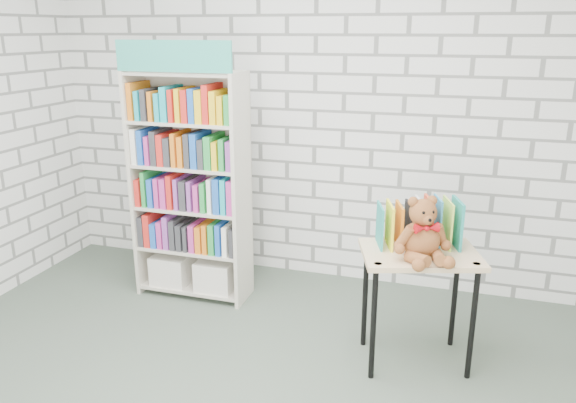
% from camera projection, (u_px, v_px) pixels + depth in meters
% --- Properties ---
extents(room_shell, '(4.52, 4.02, 2.81)m').
position_uv_depth(room_shell, '(204.00, 84.00, 2.52)').
color(room_shell, silver).
rests_on(room_shell, ground).
extents(bookshelf, '(0.87, 0.34, 1.95)m').
position_uv_depth(bookshelf, '(191.00, 185.00, 4.24)').
color(bookshelf, beige).
rests_on(bookshelf, ground).
extents(display_table, '(0.80, 0.66, 0.74)m').
position_uv_depth(display_table, '(419.00, 268.00, 3.39)').
color(display_table, '#D6AE80').
rests_on(display_table, ground).
extents(table_books, '(0.52, 0.34, 0.29)m').
position_uv_depth(table_books, '(418.00, 223.00, 3.43)').
color(table_books, teal).
rests_on(table_books, display_table).
extents(teddy_bear, '(0.36, 0.34, 0.37)m').
position_uv_depth(teddy_bear, '(423.00, 235.00, 3.21)').
color(teddy_bear, brown).
rests_on(teddy_bear, display_table).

